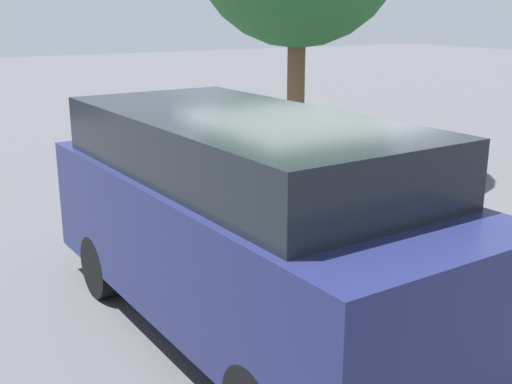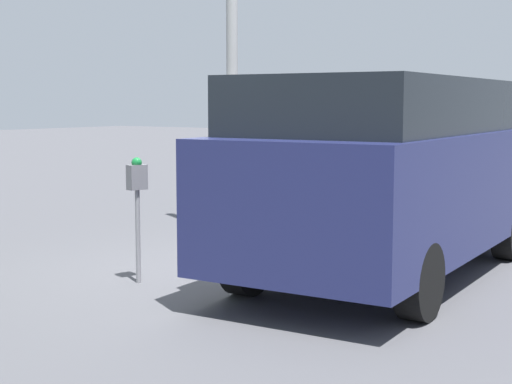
{
  "view_description": "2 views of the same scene",
  "coord_description": "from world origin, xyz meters",
  "views": [
    {
      "loc": [
        6.12,
        -4.33,
        3.05
      ],
      "look_at": [
        0.02,
        -0.73,
        1.04
      ],
      "focal_mm": 45.0,
      "sensor_mm": 36.0,
      "label": 1
    },
    {
      "loc": [
        -6.69,
        -5.04,
        1.89
      ],
      "look_at": [
        -0.29,
        -0.68,
        1.01
      ],
      "focal_mm": 55.0,
      "sensor_mm": 36.0,
      "label": 2
    }
  ],
  "objects": [
    {
      "name": "lamp_post",
      "position": [
        2.19,
        1.41,
        2.09
      ],
      "size": [
        0.44,
        0.44,
        6.29
      ],
      "color": "beige",
      "rests_on": "ground"
    },
    {
      "name": "ground_plane",
      "position": [
        0.0,
        0.0,
        0.0
      ],
      "size": [
        80.0,
        80.0,
        0.0
      ],
      "primitive_type": "plane",
      "color": "#4C4C51"
    },
    {
      "name": "parking_meter_near",
      "position": [
        -0.69,
        0.55,
        0.98
      ],
      "size": [
        0.22,
        0.16,
        1.33
      ],
      "rotation": [
        0.0,
        0.0,
        -0.25
      ],
      "color": "gray",
      "rests_on": "ground"
    },
    {
      "name": "parked_van",
      "position": [
        1.11,
        -1.49,
        1.16
      ],
      "size": [
        5.16,
        2.28,
        2.14
      ],
      "rotation": [
        0.0,
        0.0,
        0.05
      ],
      "color": "navy",
      "rests_on": "ground"
    }
  ]
}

